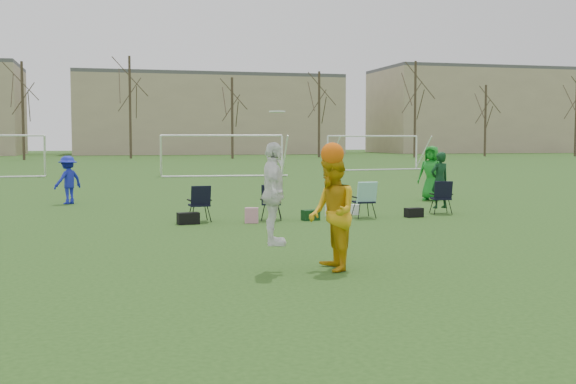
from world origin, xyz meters
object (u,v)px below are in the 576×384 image
object	(u,v)px
center_contest	(312,205)
goal_mid	(222,143)
goal_right	(373,143)
fielder_blue	(68,180)
fielder_green_far	(431,173)

from	to	relation	value
center_contest	goal_mid	size ratio (longest dim) A/B	0.36
goal_mid	goal_right	xyz separation A→B (m)	(12.00, 6.00, 0.00)
fielder_blue	fielder_green_far	world-z (taller)	fielder_green_far
center_contest	goal_right	xyz separation A→B (m)	(15.60, 37.75, 0.82)
fielder_blue	center_contest	xyz separation A→B (m)	(4.52, -13.96, 0.29)
fielder_blue	goal_mid	xyz separation A→B (m)	(8.12, 17.80, 1.11)
goal_right	fielder_blue	bearing A→B (deg)	-138.22
fielder_blue	goal_right	xyz separation A→B (m)	(20.12, 23.80, 1.11)
fielder_green_far	center_contest	size ratio (longest dim) A/B	0.74
fielder_green_far	center_contest	bearing A→B (deg)	-77.84
fielder_green_far	fielder_blue	bearing A→B (deg)	-142.45
fielder_blue	goal_mid	world-z (taller)	goal_mid
center_contest	goal_mid	bearing A→B (deg)	83.52
goal_right	fielder_green_far	bearing A→B (deg)	-114.60
fielder_green_far	center_contest	xyz separation A→B (m)	(-8.00, -12.25, 0.12)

